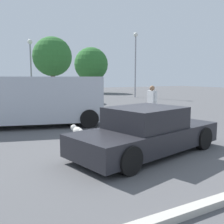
% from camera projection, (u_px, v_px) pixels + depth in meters
% --- Properties ---
extents(ground_plane, '(80.00, 80.00, 0.00)m').
position_uv_depth(ground_plane, '(140.00, 152.00, 7.24)').
color(ground_plane, '#515154').
extents(sedan_foreground, '(4.68, 2.63, 1.27)m').
position_uv_depth(sedan_foreground, '(147.00, 132.00, 7.04)').
color(sedan_foreground, '#232328').
rests_on(sedan_foreground, ground_plane).
extents(dog, '(0.33, 0.70, 0.43)m').
position_uv_depth(dog, '(77.00, 130.00, 8.90)').
color(dog, white).
rests_on(dog, ground_plane).
extents(van_white, '(5.71, 3.39, 2.08)m').
position_uv_depth(van_white, '(36.00, 99.00, 10.96)').
color(van_white, '#B2B7C1').
rests_on(van_white, ground_plane).
extents(pedestrian, '(0.28, 0.57, 1.68)m').
position_uv_depth(pedestrian, '(152.00, 101.00, 11.83)').
color(pedestrian, navy).
rests_on(pedestrian, ground_plane).
extents(light_post_mid, '(0.44, 0.44, 5.52)m').
position_uv_depth(light_post_mid, '(31.00, 58.00, 24.26)').
color(light_post_mid, gray).
rests_on(light_post_mid, ground_plane).
extents(light_post_far, '(0.44, 0.44, 6.46)m').
position_uv_depth(light_post_far, '(136.00, 54.00, 26.13)').
color(light_post_far, gray).
rests_on(light_post_far, ground_plane).
extents(tree_back_left, '(3.36, 3.36, 5.50)m').
position_uv_depth(tree_back_left, '(52.00, 57.00, 22.41)').
color(tree_back_left, brown).
rests_on(tree_back_left, ground_plane).
extents(tree_back_center, '(4.40, 4.40, 5.91)m').
position_uv_depth(tree_back_center, '(91.00, 64.00, 34.03)').
color(tree_back_center, brown).
rests_on(tree_back_center, ground_plane).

